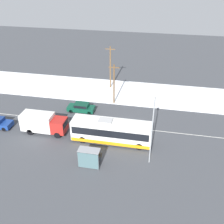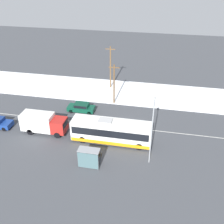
# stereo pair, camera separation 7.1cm
# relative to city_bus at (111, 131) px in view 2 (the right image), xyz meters

# --- Properties ---
(ground_plane) EXTENTS (120.00, 120.00, 0.00)m
(ground_plane) POSITION_rel_city_bus_xyz_m (1.89, 3.74, -1.61)
(ground_plane) COLOR #424449
(snow_lot) EXTENTS (80.00, 10.04, 0.12)m
(snow_lot) POSITION_rel_city_bus_xyz_m (1.89, 15.54, -1.55)
(snow_lot) COLOR white
(snow_lot) RESTS_ON ground_plane
(lane_marking_center) EXTENTS (60.00, 0.12, 0.00)m
(lane_marking_center) POSITION_rel_city_bus_xyz_m (1.89, 3.74, -1.61)
(lane_marking_center) COLOR silver
(lane_marking_center) RESTS_ON ground_plane
(city_bus) EXTENTS (10.68, 2.57, 3.30)m
(city_bus) POSITION_rel_city_bus_xyz_m (0.00, 0.00, 0.00)
(city_bus) COLOR white
(city_bus) RESTS_ON ground_plane
(box_truck) EXTENTS (6.41, 2.30, 2.90)m
(box_truck) POSITION_rel_city_bus_xyz_m (-9.91, 0.23, -0.01)
(box_truck) COLOR silver
(box_truck) RESTS_ON ground_plane
(sedan_car) EXTENTS (4.37, 1.80, 1.48)m
(sedan_car) POSITION_rel_city_bus_xyz_m (-6.41, 7.00, -0.80)
(sedan_car) COLOR #0F4733
(sedan_car) RESTS_ON ground_plane
(pedestrian_at_stop) EXTENTS (0.56, 0.25, 1.55)m
(pedestrian_at_stop) POSITION_rel_city_bus_xyz_m (-0.56, -4.37, -0.66)
(pedestrian_at_stop) COLOR #23232D
(pedestrian_at_stop) RESTS_ON ground_plane
(bus_shelter) EXTENTS (2.55, 1.20, 2.40)m
(bus_shelter) POSITION_rel_city_bus_xyz_m (-1.55, -5.67, 0.06)
(bus_shelter) COLOR gray
(bus_shelter) RESTS_ON ground_plane
(streetlamp) EXTENTS (0.36, 2.37, 8.02)m
(streetlamp) POSITION_rel_city_bus_xyz_m (5.42, -2.93, 3.37)
(streetlamp) COLOR #9EA3A8
(streetlamp) RESTS_ON ground_plane
(utility_pole_roadside) EXTENTS (1.80, 0.24, 7.04)m
(utility_pole_roadside) POSITION_rel_city_bus_xyz_m (-1.75, 10.83, 2.09)
(utility_pole_roadside) COLOR brown
(utility_pole_roadside) RESTS_ON ground_plane
(utility_pole_snowlot) EXTENTS (1.80, 0.24, 8.13)m
(utility_pole_snowlot) POSITION_rel_city_bus_xyz_m (-3.68, 17.06, 2.64)
(utility_pole_snowlot) COLOR brown
(utility_pole_snowlot) RESTS_ON ground_plane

